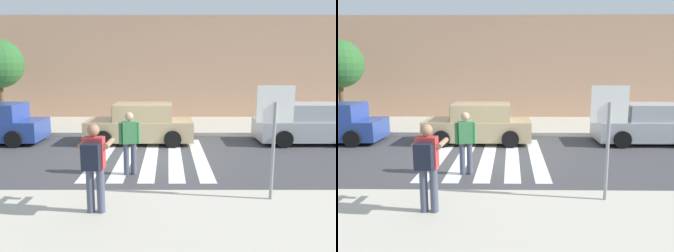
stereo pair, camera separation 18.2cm
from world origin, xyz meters
The scene contains 13 objects.
ground_plane centered at (0.00, 0.00, 0.00)m, with size 120.00×120.00×0.00m, color #424244.
sidewalk_far centered at (0.00, 6.00, 0.07)m, with size 60.00×4.80×0.14m, color beige.
building_facade_far centered at (0.00, 10.40, 2.90)m, with size 56.00×4.00×5.80m, color tan.
crosswalk_stripe_0 centered at (-1.60, 0.20, 0.00)m, with size 0.44×5.20×0.01m, color silver.
crosswalk_stripe_1 centered at (-0.80, 0.20, 0.00)m, with size 0.44×5.20×0.01m, color silver.
crosswalk_stripe_2 centered at (0.00, 0.20, 0.00)m, with size 0.44×5.20×0.01m, color silver.
crosswalk_stripe_3 centered at (0.80, 0.20, 0.00)m, with size 0.44×5.20×0.01m, color silver.
crosswalk_stripe_4 centered at (1.60, 0.20, 0.00)m, with size 0.44×5.20×0.01m, color silver.
stop_sign centered at (2.75, -3.70, 1.88)m, with size 0.76×0.08×2.40m.
photographer_with_backpack centered at (-0.82, -4.39, 1.17)m, with size 0.61×0.86×1.72m.
pedestrian_crossing centered at (-0.47, -1.66, 0.97)m, with size 0.57×0.32×1.72m.
parked_car_tan centered at (-0.49, 2.30, 0.73)m, with size 4.10×1.92×1.55m.
parked_car_silver centered at (6.14, 2.30, 0.73)m, with size 4.10×1.92×1.55m.
Camera 1 is at (0.57, -10.31, 2.86)m, focal length 35.00 mm.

